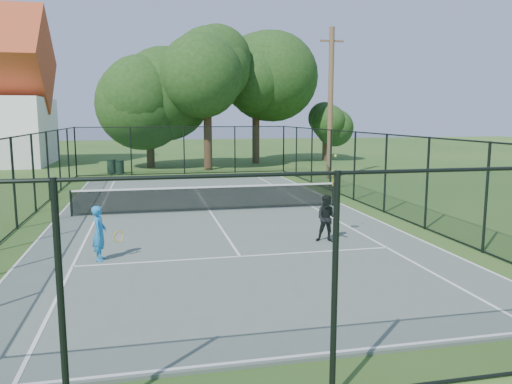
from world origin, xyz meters
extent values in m
plane|color=#2A561D|center=(0.00, 0.00, 0.00)|extent=(120.00, 120.00, 0.00)
cube|color=#56655D|center=(0.00, 0.00, 0.03)|extent=(11.00, 24.00, 0.06)
cylinder|color=black|center=(-5.00, 0.00, 0.53)|extent=(0.08, 0.08, 0.95)
cylinder|color=black|center=(5.00, 0.00, 0.53)|extent=(0.08, 0.08, 0.95)
cube|color=black|center=(0.00, 0.00, 0.53)|extent=(10.00, 0.03, 0.88)
cube|color=white|center=(0.00, 0.00, 0.98)|extent=(10.00, 0.05, 0.06)
cylinder|color=#332114|center=(-2.04, 17.80, 1.81)|extent=(0.56, 0.56, 3.62)
sphere|color=black|center=(-2.04, 17.80, 5.25)|extent=(6.53, 6.53, 6.53)
cylinder|color=#332114|center=(1.79, 15.26, 1.95)|extent=(0.56, 0.56, 3.90)
sphere|color=black|center=(1.79, 15.26, 5.65)|extent=(7.00, 7.00, 7.00)
cylinder|color=#332114|center=(5.97, 19.17, 2.17)|extent=(0.56, 0.56, 4.34)
sphere|color=black|center=(5.97, 19.17, 6.06)|extent=(6.88, 6.88, 6.88)
cylinder|color=#332114|center=(12.01, 20.02, 1.07)|extent=(0.56, 0.56, 2.15)
sphere|color=black|center=(12.01, 20.02, 3.08)|extent=(3.75, 3.75, 3.75)
cylinder|color=black|center=(-4.51, 14.00, 0.44)|extent=(0.54, 0.54, 0.88)
cylinder|color=black|center=(-4.51, 14.00, 0.90)|extent=(0.58, 0.58, 0.05)
cylinder|color=black|center=(-4.01, 13.94, 0.41)|extent=(0.54, 0.54, 0.82)
cylinder|color=black|center=(-4.01, 13.94, 0.84)|extent=(0.58, 0.58, 0.05)
cylinder|color=#4C3823|center=(8.18, 9.00, 4.32)|extent=(0.30, 0.30, 8.63)
cube|color=#4C3823|center=(8.18, 9.00, 7.86)|extent=(1.40, 0.10, 0.10)
imported|color=#177CC9|center=(-3.49, -5.97, 0.75)|extent=(0.38, 0.54, 1.39)
torus|color=gold|center=(-3.04, -5.82, 0.61)|extent=(0.27, 0.18, 0.29)
cylinder|color=silver|center=(-3.04, -5.82, 0.61)|extent=(0.23, 0.15, 0.25)
imported|color=black|center=(2.73, -5.41, 0.74)|extent=(0.80, 0.72, 1.35)
torus|color=gold|center=(2.98, -5.06, 2.01)|extent=(0.30, 0.28, 0.14)
cylinder|color=silver|center=(2.98, -5.06, 2.01)|extent=(0.26, 0.24, 0.11)
sphere|color=#CCE526|center=(3.06, -5.09, 2.51)|extent=(0.07, 0.07, 0.07)
camera|label=1|loc=(-2.25, -18.67, 3.66)|focal=35.00mm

